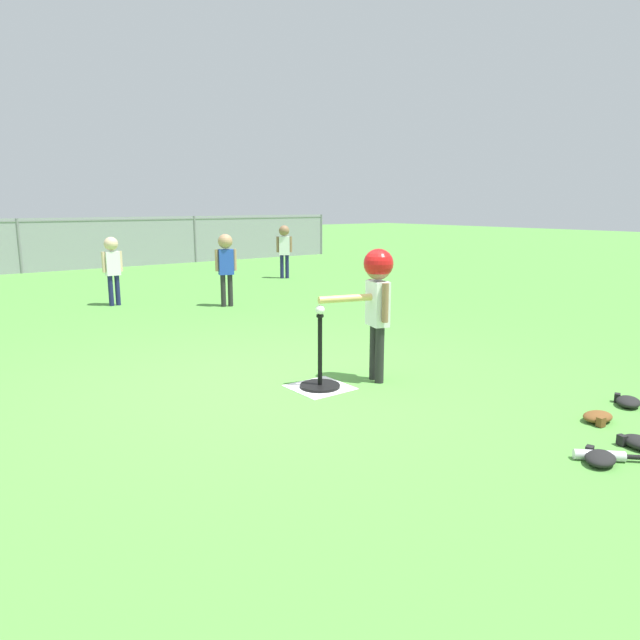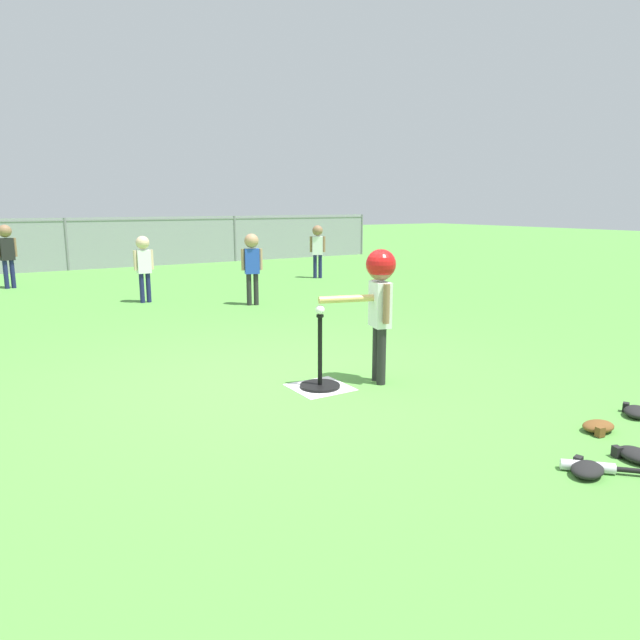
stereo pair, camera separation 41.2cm
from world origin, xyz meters
name	(u,v)px [view 2 (the right image)]	position (x,y,z in m)	size (l,w,h in m)	color
ground_plane	(272,385)	(0.00, 0.00, 0.00)	(60.00, 60.00, 0.00)	#51933D
home_plate	(320,387)	(0.30, -0.25, 0.00)	(0.44, 0.44, 0.01)	white
batting_tee	(320,377)	(0.30, -0.25, 0.09)	(0.32, 0.32, 0.59)	black
baseball_on_tee	(320,310)	(0.30, -0.25, 0.63)	(0.07, 0.07, 0.07)	white
batter_child	(379,289)	(0.77, -0.39, 0.78)	(0.62, 0.32, 1.09)	#262626
fielder_deep_right	(144,260)	(0.26, 4.59, 0.63)	(0.29, 0.19, 0.98)	#191E4C
fielder_deep_center	(6,248)	(-1.33, 7.33, 0.71)	(0.32, 0.22, 1.10)	#191E4C
fielder_near_right	(252,259)	(1.52, 3.54, 0.66)	(0.29, 0.20, 1.03)	#262626
fielder_deep_left	(318,244)	(3.97, 5.72, 0.67)	(0.27, 0.21, 1.04)	#191E4C
spare_bat_silver	(600,468)	(0.80, -2.33, 0.03)	(0.44, 0.44, 0.06)	silver
glove_by_plate	(587,469)	(0.71, -2.31, 0.04)	(0.25, 0.22, 0.07)	black
glove_near_bats	(598,426)	(1.33, -1.98, 0.04)	(0.24, 0.19, 0.07)	brown
glove_tossed_aside	(635,455)	(1.11, -2.34, 0.04)	(0.22, 0.26, 0.07)	black
glove_outfield_drop	(636,411)	(1.81, -1.95, 0.04)	(0.27, 0.24, 0.07)	black
outfield_fence	(66,242)	(0.00, 9.78, 0.62)	(16.06, 0.06, 1.15)	slate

